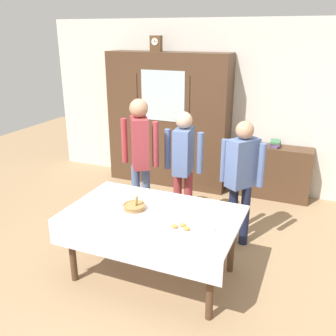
{
  "coord_description": "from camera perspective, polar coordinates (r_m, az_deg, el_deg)",
  "views": [
    {
      "loc": [
        1.47,
        -3.3,
        2.5
      ],
      "look_at": [
        0.0,
        0.2,
        1.11
      ],
      "focal_mm": 39.99,
      "sensor_mm": 36.0,
      "label": 1
    }
  ],
  "objects": [
    {
      "name": "ground_plane",
      "position": [
        4.4,
        -1.04,
        -14.54
      ],
      "size": [
        12.0,
        12.0,
        0.0
      ],
      "primitive_type": "plane",
      "color": "#997A56",
      "rests_on": "ground"
    },
    {
      "name": "back_wall",
      "position": [
        6.24,
        8.86,
        9.28
      ],
      "size": [
        6.4,
        0.1,
        2.7
      ],
      "primitive_type": "cube",
      "color": "silver",
      "rests_on": "ground"
    },
    {
      "name": "dining_table",
      "position": [
        3.87,
        -2.53,
        -8.26
      ],
      "size": [
        1.77,
        1.09,
        0.76
      ],
      "color": "#4C3321",
      "rests_on": "ground"
    },
    {
      "name": "wall_cabinet",
      "position": [
        6.29,
        0.03,
        7.27
      ],
      "size": [
        2.05,
        0.46,
        2.2
      ],
      "color": "#4C3321",
      "rests_on": "ground"
    },
    {
      "name": "mantel_clock",
      "position": [
        6.22,
        -1.83,
        18.45
      ],
      "size": [
        0.18,
        0.11,
        0.24
      ],
      "color": "brown",
      "rests_on": "wall_cabinet"
    },
    {
      "name": "bookshelf_low",
      "position": [
        6.11,
        15.6,
        -0.59
      ],
      "size": [
        1.16,
        0.35,
        0.83
      ],
      "color": "#4C3321",
      "rests_on": "ground"
    },
    {
      "name": "book_stack",
      "position": [
        5.96,
        16.02,
        3.61
      ],
      "size": [
        0.16,
        0.23,
        0.1
      ],
      "color": "#664C7A",
      "rests_on": "bookshelf_low"
    },
    {
      "name": "tea_cup_mid_left",
      "position": [
        4.0,
        -7.93,
        -5.44
      ],
      "size": [
        0.13,
        0.13,
        0.06
      ],
      "color": "white",
      "rests_on": "dining_table"
    },
    {
      "name": "tea_cup_front_edge",
      "position": [
        3.8,
        5.26,
        -6.82
      ],
      "size": [
        0.13,
        0.13,
        0.06
      ],
      "color": "white",
      "rests_on": "dining_table"
    },
    {
      "name": "tea_cup_mid_right",
      "position": [
        3.7,
        -6.06,
        -7.62
      ],
      "size": [
        0.13,
        0.13,
        0.06
      ],
      "color": "white",
      "rests_on": "dining_table"
    },
    {
      "name": "tea_cup_far_right",
      "position": [
        3.5,
        6.59,
        -9.36
      ],
      "size": [
        0.13,
        0.13,
        0.06
      ],
      "color": "white",
      "rests_on": "dining_table"
    },
    {
      "name": "tea_cup_back_edge",
      "position": [
        3.65,
        5.52,
        -8.01
      ],
      "size": [
        0.13,
        0.13,
        0.06
      ],
      "color": "white",
      "rests_on": "dining_table"
    },
    {
      "name": "tea_cup_near_right",
      "position": [
        4.03,
        3.69,
        -5.08
      ],
      "size": [
        0.13,
        0.13,
        0.06
      ],
      "color": "white",
      "rests_on": "dining_table"
    },
    {
      "name": "bread_basket",
      "position": [
        3.91,
        -5.14,
        -5.84
      ],
      "size": [
        0.24,
        0.24,
        0.16
      ],
      "color": "#9E7542",
      "rests_on": "dining_table"
    },
    {
      "name": "pastry_plate",
      "position": [
        3.53,
        1.9,
        -9.27
      ],
      "size": [
        0.28,
        0.28,
        0.05
      ],
      "color": "white",
      "rests_on": "dining_table"
    },
    {
      "name": "spoon_front_edge",
      "position": [
        3.99,
        -0.31,
        -5.69
      ],
      "size": [
        0.12,
        0.02,
        0.01
      ],
      "color": "silver",
      "rests_on": "dining_table"
    },
    {
      "name": "spoon_mid_right",
      "position": [
        3.99,
        8.25,
        -5.97
      ],
      "size": [
        0.12,
        0.02,
        0.01
      ],
      "color": "silver",
      "rests_on": "dining_table"
    },
    {
      "name": "spoon_far_left",
      "position": [
        4.2,
        -7.91,
        -4.51
      ],
      "size": [
        0.12,
        0.02,
        0.01
      ],
      "color": "silver",
      "rests_on": "dining_table"
    },
    {
      "name": "person_behind_table_right",
      "position": [
        4.78,
        -4.31,
        2.56
      ],
      "size": [
        0.52,
        0.41,
        1.73
      ],
      "color": "slate",
      "rests_on": "ground"
    },
    {
      "name": "person_near_right_end",
      "position": [
        4.78,
        2.36,
        1.25
      ],
      "size": [
        0.52,
        0.38,
        1.58
      ],
      "color": "#933338",
      "rests_on": "ground"
    },
    {
      "name": "person_beside_shelf",
      "position": [
        4.48,
        11.17,
        -0.66
      ],
      "size": [
        0.52,
        0.41,
        1.55
      ],
      "color": "#191E38",
      "rests_on": "ground"
    }
  ]
}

